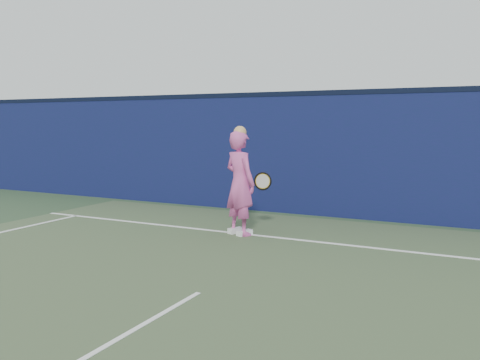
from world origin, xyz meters
The scene contains 6 objects.
ground centered at (0.00, 0.00, 0.00)m, with size 80.00×80.00×0.00m, color #2F472C.
backstop_wall centered at (0.00, 6.50, 1.25)m, with size 24.00×0.40×2.50m, color #0E193E.
wall_cap centered at (0.00, 6.50, 2.55)m, with size 24.00×0.42×0.10m, color black.
player centered at (-0.95, 3.97, 0.91)m, with size 0.78×0.66×1.89m.
racket centered at (-0.75, 4.41, 0.90)m, with size 0.61×0.15×0.33m.
court_lines centered at (0.00, -0.33, 0.01)m, with size 11.00×12.04×0.01m.
Camera 1 is at (2.93, -3.81, 1.94)m, focal length 38.00 mm.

